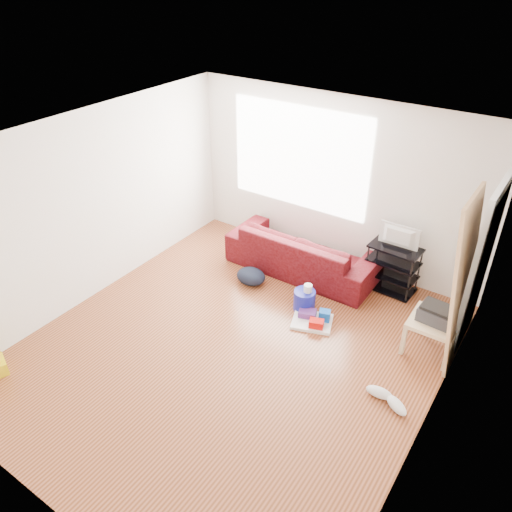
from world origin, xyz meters
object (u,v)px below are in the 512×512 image
Objects in this scene: tv_stand at (392,268)px; cleaning_tray at (314,319)px; sofa at (301,270)px; backpack at (251,283)px; side_table at (434,325)px; bucket at (304,309)px.

cleaning_tray is (-0.53, -1.25, -0.30)m from tv_stand.
sofa is 5.20× the size of backpack.
side_table is at bearing 13.62° from cleaning_tray.
side_table is 0.91× the size of cleaning_tray.
backpack is at bearing 166.52° from cleaning_tray.
sofa reaches higher than cleaning_tray.
sofa reaches higher than backpack.
bucket is 0.67× the size of backpack.
backpack is at bearing 58.49° from sofa.
bucket is (0.49, -0.80, 0.00)m from sofa.
cleaning_tray is (0.24, -0.18, 0.05)m from bucket.
sofa is 3.65× the size of cleaning_tray.
bucket is 0.47× the size of cleaning_tray.
tv_stand is 1.66× the size of backpack.
side_table is at bearing -4.47° from backpack.
side_table is 1.92× the size of bucket.
cleaning_tray is (-1.38, -0.33, -0.32)m from side_table.
cleaning_tray is at bearing -36.61° from bucket.
backpack is at bearing 173.91° from bucket.
side_table reaches higher than cleaning_tray.
tv_stand reaches higher than cleaning_tray.
sofa is at bearing 52.80° from backpack.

